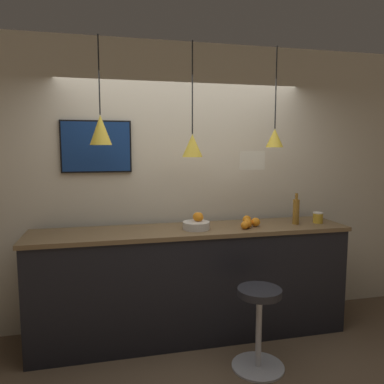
% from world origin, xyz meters
% --- Properties ---
extents(ground_plane, '(14.00, 14.00, 0.00)m').
position_xyz_m(ground_plane, '(0.00, 0.00, 0.00)').
color(ground_plane, brown).
extents(back_wall, '(8.00, 0.06, 2.90)m').
position_xyz_m(back_wall, '(0.00, 0.99, 1.45)').
color(back_wall, beige).
rests_on(back_wall, ground_plane).
extents(service_counter, '(3.04, 0.62, 1.07)m').
position_xyz_m(service_counter, '(0.00, 0.57, 0.54)').
color(service_counter, black).
rests_on(service_counter, ground_plane).
extents(bar_stool, '(0.44, 0.44, 0.69)m').
position_xyz_m(bar_stool, '(0.41, -0.09, 0.45)').
color(bar_stool, '#B7B7BC').
rests_on(bar_stool, ground_plane).
extents(fruit_bowl, '(0.26, 0.26, 0.16)m').
position_xyz_m(fruit_bowl, '(0.04, 0.53, 1.13)').
color(fruit_bowl, beige).
rests_on(fruit_bowl, service_counter).
extents(orange_pile, '(0.23, 0.31, 0.09)m').
position_xyz_m(orange_pile, '(0.55, 0.52, 1.12)').
color(orange_pile, orange).
rests_on(orange_pile, service_counter).
extents(juice_bottle, '(0.06, 0.06, 0.31)m').
position_xyz_m(juice_bottle, '(1.06, 0.53, 1.21)').
color(juice_bottle, olive).
rests_on(juice_bottle, service_counter).
extents(spread_jar, '(0.10, 0.10, 0.11)m').
position_xyz_m(spread_jar, '(1.31, 0.53, 1.13)').
color(spread_jar, gold).
rests_on(spread_jar, service_counter).
extents(pendant_lamp_left, '(0.19, 0.19, 0.94)m').
position_xyz_m(pendant_lamp_left, '(-0.82, 0.56, 2.00)').
color(pendant_lamp_left, black).
extents(pendant_lamp_middle, '(0.19, 0.19, 1.05)m').
position_xyz_m(pendant_lamp_middle, '(0.00, 0.56, 1.87)').
color(pendant_lamp_middle, black).
extents(pendant_lamp_right, '(0.17, 0.17, 0.96)m').
position_xyz_m(pendant_lamp_right, '(0.82, 0.56, 1.94)').
color(pendant_lamp_right, black).
extents(mounted_tv, '(0.67, 0.04, 0.51)m').
position_xyz_m(mounted_tv, '(-0.87, 0.94, 1.85)').
color(mounted_tv, black).
extents(hanging_menu_board, '(0.24, 0.01, 0.17)m').
position_xyz_m(hanging_menu_board, '(0.51, 0.34, 1.73)').
color(hanging_menu_board, white).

